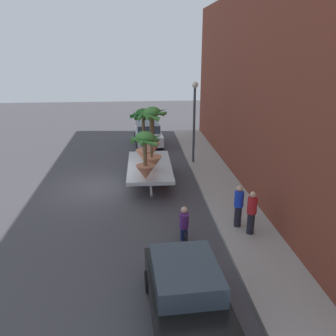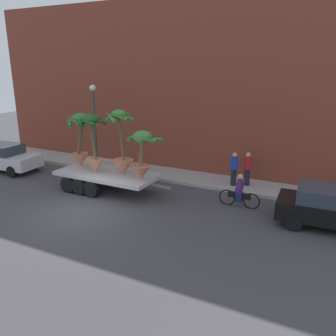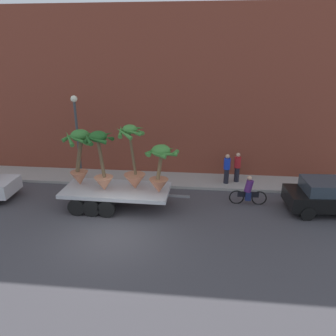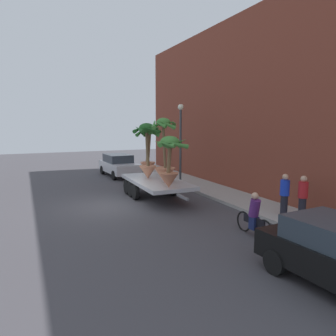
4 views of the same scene
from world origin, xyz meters
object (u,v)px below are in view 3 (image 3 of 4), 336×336
object	(u,v)px
flatbed_trailer	(112,193)
potted_palm_extra	(133,164)
potted_palm_middle	(80,155)
cyclist	(248,192)
potted_palm_front	(101,161)
street_lamp	(77,128)
parked_car	(330,196)
pedestrian_near_gate	(237,167)
potted_palm_rear	(160,167)
pedestrian_far_left	(227,168)

from	to	relation	value
flatbed_trailer	potted_palm_extra	distance (m)	1.84
potted_palm_middle	cyclist	bearing A→B (deg)	5.03
flatbed_trailer	potted_palm_front	bearing A→B (deg)	-140.25
potted_palm_front	street_lamp	size ratio (longest dim) A/B	0.59
potted_palm_middle	street_lamp	size ratio (longest dim) A/B	0.57
potted_palm_extra	cyclist	world-z (taller)	potted_palm_extra
potted_palm_middle	parked_car	bearing A→B (deg)	1.40
potted_palm_extra	cyclist	distance (m)	5.80
cyclist	pedestrian_near_gate	world-z (taller)	pedestrian_near_gate
parked_car	street_lamp	world-z (taller)	street_lamp
flatbed_trailer	potted_palm_middle	xyz separation A→B (m)	(-1.52, 0.27, 1.77)
potted_palm_rear	pedestrian_far_left	world-z (taller)	potted_palm_rear
cyclist	pedestrian_near_gate	distance (m)	2.62
potted_palm_front	pedestrian_far_left	distance (m)	7.09
potted_palm_rear	pedestrian_near_gate	world-z (taller)	potted_palm_rear
flatbed_trailer	potted_palm_rear	distance (m)	2.85
parked_car	pedestrian_near_gate	size ratio (longest dim) A/B	2.42
potted_palm_rear	potted_palm_extra	size ratio (longest dim) A/B	0.74
parked_car	street_lamp	distance (m)	13.28
pedestrian_far_left	street_lamp	distance (m)	8.55
flatbed_trailer	parked_car	distance (m)	10.33
potted_palm_middle	street_lamp	xyz separation A→B (m)	(-1.03, 2.51, 0.71)
flatbed_trailer	street_lamp	world-z (taller)	street_lamp
potted_palm_rear	potted_palm_middle	xyz separation A→B (m)	(-3.95, 0.53, 0.29)
flatbed_trailer	pedestrian_far_left	world-z (taller)	pedestrian_far_left
street_lamp	potted_palm_front	bearing A→B (deg)	-53.54
pedestrian_far_left	potted_palm_rear	bearing A→B (deg)	-133.04
potted_palm_front	street_lamp	xyz separation A→B (m)	(-2.25, 3.04, 0.81)
potted_palm_front	potted_palm_extra	bearing A→B (deg)	13.04
potted_palm_front	pedestrian_near_gate	size ratio (longest dim) A/B	1.67
potted_palm_rear	cyclist	size ratio (longest dim) A/B	1.25
potted_palm_rear	cyclist	distance (m)	4.65
potted_palm_front	potted_palm_extra	xyz separation A→B (m)	(1.42, 0.33, -0.21)
potted_palm_front	parked_car	xyz separation A→B (m)	(10.62, 0.82, -1.59)
potted_palm_extra	pedestrian_far_left	size ratio (longest dim) A/B	1.82
flatbed_trailer	cyclist	world-z (taller)	cyclist
potted_palm_extra	parked_car	size ratio (longest dim) A/B	0.75
cyclist	parked_car	size ratio (longest dim) A/B	0.44
potted_palm_rear	pedestrian_near_gate	bearing A→B (deg)	44.63
potted_palm_rear	street_lamp	size ratio (longest dim) A/B	0.48
flatbed_trailer	potted_palm_rear	xyz separation A→B (m)	(2.42, -0.26, 1.48)
flatbed_trailer	potted_palm_rear	world-z (taller)	potted_palm_rear
potted_palm_rear	flatbed_trailer	bearing A→B (deg)	173.81
potted_palm_extra	pedestrian_far_left	bearing A→B (deg)	34.67
pedestrian_far_left	street_lamp	size ratio (longest dim) A/B	0.35
parked_car	potted_palm_rear	bearing A→B (deg)	-174.04
pedestrian_near_gate	cyclist	bearing A→B (deg)	-82.87
potted_palm_extra	pedestrian_near_gate	distance (m)	6.37
pedestrian_near_gate	potted_palm_rear	bearing A→B (deg)	-135.37
potted_palm_front	potted_palm_rear	bearing A→B (deg)	-0.11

